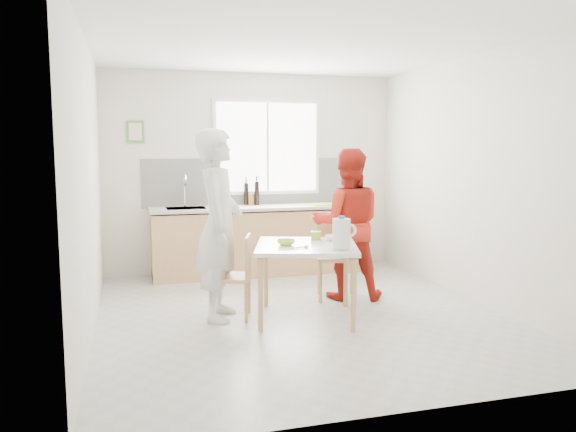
% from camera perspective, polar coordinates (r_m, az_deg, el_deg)
% --- Properties ---
extents(ground, '(4.50, 4.50, 0.00)m').
position_cam_1_polar(ground, '(5.83, 1.25, -9.91)').
color(ground, '#B7B7B2').
rests_on(ground, ground).
extents(room_shell, '(4.50, 4.50, 4.50)m').
position_cam_1_polar(room_shell, '(5.58, 1.29, 6.48)').
color(room_shell, silver).
rests_on(room_shell, ground).
extents(window, '(1.50, 0.06, 1.30)m').
position_cam_1_polar(window, '(7.78, -2.12, 6.99)').
color(window, white).
rests_on(window, room_shell).
extents(backsplash, '(3.00, 0.02, 0.65)m').
position_cam_1_polar(backsplash, '(7.76, -3.57, 3.48)').
color(backsplash, white).
rests_on(backsplash, room_shell).
extents(picture_frame, '(0.22, 0.03, 0.28)m').
position_cam_1_polar(picture_frame, '(7.57, -15.25, 8.27)').
color(picture_frame, '#509041').
rests_on(picture_frame, room_shell).
extents(kitchen_counter, '(2.84, 0.64, 1.37)m').
position_cam_1_polar(kitchen_counter, '(7.57, -3.09, -2.75)').
color(kitchen_counter, tan).
rests_on(kitchen_counter, ground).
extents(dining_table, '(1.21, 1.21, 0.75)m').
position_cam_1_polar(dining_table, '(5.53, 1.89, -3.69)').
color(dining_table, white).
rests_on(dining_table, ground).
extents(chair_left, '(0.48, 0.48, 0.83)m').
position_cam_1_polar(chair_left, '(5.61, -5.20, -5.77)').
color(chair_left, tan).
rests_on(chair_left, ground).
extents(chair_far, '(0.55, 0.55, 0.96)m').
position_cam_1_polar(chair_far, '(6.38, 4.94, -3.60)').
color(chair_far, tan).
rests_on(chair_far, ground).
extents(person_white, '(0.63, 0.78, 1.88)m').
position_cam_1_polar(person_white, '(5.54, -6.99, -0.91)').
color(person_white, silver).
rests_on(person_white, ground).
extents(person_red, '(0.97, 0.85, 1.68)m').
position_cam_1_polar(person_red, '(6.31, 6.03, -0.82)').
color(person_red, red).
rests_on(person_red, ground).
extents(bowl_green, '(0.22, 0.22, 0.05)m').
position_cam_1_polar(bowl_green, '(5.46, -0.20, -2.71)').
color(bowl_green, '#B4D932').
rests_on(bowl_green, dining_table).
extents(bowl_white, '(0.26, 0.26, 0.05)m').
position_cam_1_polar(bowl_white, '(5.77, 4.84, -2.23)').
color(bowl_white, white).
rests_on(bowl_white, dining_table).
extents(milk_jug, '(0.23, 0.17, 0.30)m').
position_cam_1_polar(milk_jug, '(5.23, 5.49, -1.70)').
color(milk_jug, white).
rests_on(milk_jug, dining_table).
extents(green_box, '(0.12, 0.12, 0.09)m').
position_cam_1_polar(green_box, '(5.79, 2.85, -2.00)').
color(green_box, '#98B429').
rests_on(green_box, dining_table).
extents(spoon, '(0.16, 0.02, 0.01)m').
position_cam_1_polar(spoon, '(5.30, 1.05, -3.20)').
color(spoon, '#A5A5AA').
rests_on(spoon, dining_table).
extents(cutting_board, '(0.38, 0.29, 0.01)m').
position_cam_1_polar(cutting_board, '(7.65, 3.52, 1.18)').
color(cutting_board, '#91B72A').
rests_on(cutting_board, kitchen_counter).
extents(wine_bottle_a, '(0.07, 0.07, 0.32)m').
position_cam_1_polar(wine_bottle_a, '(7.63, -3.19, 2.33)').
color(wine_bottle_a, black).
rests_on(wine_bottle_a, kitchen_counter).
extents(wine_bottle_b, '(0.07, 0.07, 0.30)m').
position_cam_1_polar(wine_bottle_b, '(7.64, -4.27, 2.25)').
color(wine_bottle_b, black).
rests_on(wine_bottle_b, kitchen_counter).
extents(jar_amber, '(0.06, 0.06, 0.16)m').
position_cam_1_polar(jar_amber, '(7.58, -3.80, 1.69)').
color(jar_amber, brown).
rests_on(jar_amber, kitchen_counter).
extents(soap_bottle, '(0.10, 0.10, 0.17)m').
position_cam_1_polar(soap_bottle, '(7.59, -6.97, 1.70)').
color(soap_bottle, '#999999').
rests_on(soap_bottle, kitchen_counter).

